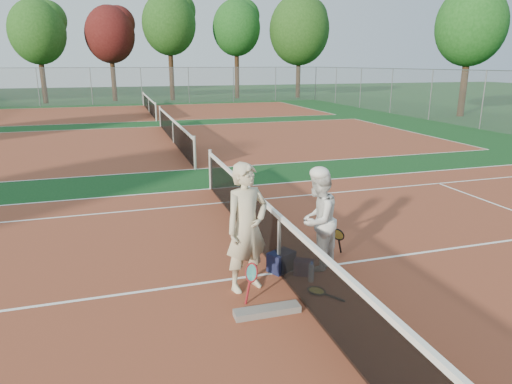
% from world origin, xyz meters
% --- Properties ---
extents(ground, '(130.00, 130.00, 0.00)m').
position_xyz_m(ground, '(0.00, 0.00, 0.00)').
color(ground, '#0F3815').
rests_on(ground, ground).
extents(court_main, '(23.77, 10.97, 0.01)m').
position_xyz_m(court_main, '(0.00, 0.00, 0.00)').
color(court_main, brown).
rests_on(court_main, ground).
extents(court_far_a, '(23.77, 10.97, 0.01)m').
position_xyz_m(court_far_a, '(0.00, 13.50, 0.00)').
color(court_far_a, brown).
rests_on(court_far_a, ground).
extents(court_far_b, '(23.77, 10.97, 0.01)m').
position_xyz_m(court_far_b, '(0.00, 27.00, 0.00)').
color(court_far_b, brown).
rests_on(court_far_b, ground).
extents(net_main, '(0.10, 10.98, 1.02)m').
position_xyz_m(net_main, '(0.00, 0.00, 0.51)').
color(net_main, black).
rests_on(net_main, ground).
extents(net_far_a, '(0.10, 10.98, 1.02)m').
position_xyz_m(net_far_a, '(0.00, 13.50, 0.51)').
color(net_far_a, black).
rests_on(net_far_a, ground).
extents(net_far_b, '(0.10, 10.98, 1.02)m').
position_xyz_m(net_far_b, '(0.00, 27.00, 0.51)').
color(net_far_b, black).
rests_on(net_far_b, ground).
extents(fence_back, '(32.00, 0.06, 3.00)m').
position_xyz_m(fence_back, '(0.00, 34.00, 1.50)').
color(fence_back, slate).
rests_on(fence_back, ground).
extents(player_a, '(0.83, 0.68, 1.98)m').
position_xyz_m(player_a, '(-0.64, -0.34, 0.99)').
color(player_a, '#C3B797').
rests_on(player_a, ground).
extents(player_b, '(1.04, 1.02, 1.69)m').
position_xyz_m(player_b, '(0.68, 0.03, 0.84)').
color(player_b, silver).
rests_on(player_b, ground).
extents(racket_red, '(0.28, 0.32, 0.59)m').
position_xyz_m(racket_red, '(-0.70, -0.77, 0.29)').
color(racket_red, maroon).
rests_on(racket_red, ground).
extents(racket_black_held, '(0.40, 0.40, 0.55)m').
position_xyz_m(racket_black_held, '(1.22, 0.31, 0.27)').
color(racket_black_held, black).
rests_on(racket_black_held, ground).
extents(racket_spare, '(0.57, 0.64, 0.06)m').
position_xyz_m(racket_spare, '(0.31, -0.82, 0.03)').
color(racket_spare, black).
rests_on(racket_spare, ground).
extents(sports_bag_navy, '(0.51, 0.45, 0.33)m').
position_xyz_m(sports_bag_navy, '(0.07, 0.07, 0.17)').
color(sports_bag_navy, black).
rests_on(sports_bag_navy, ground).
extents(sports_bag_purple, '(0.37, 0.34, 0.25)m').
position_xyz_m(sports_bag_purple, '(0.37, -0.17, 0.13)').
color(sports_bag_purple, black).
rests_on(sports_bag_purple, ground).
extents(net_cover_canvas, '(0.94, 0.23, 0.10)m').
position_xyz_m(net_cover_canvas, '(-0.59, -1.17, 0.05)').
color(net_cover_canvas, '#645F5B').
rests_on(net_cover_canvas, ground).
extents(water_bottle, '(0.09, 0.09, 0.30)m').
position_xyz_m(water_bottle, '(0.38, -0.45, 0.15)').
color(water_bottle, silver).
rests_on(water_bottle, ground).
extents(tree_back_1, '(4.59, 4.59, 8.49)m').
position_xyz_m(tree_back_1, '(-7.96, 37.18, 5.83)').
color(tree_back_1, '#382314').
rests_on(tree_back_1, ground).
extents(tree_back_maroon, '(4.32, 4.32, 8.28)m').
position_xyz_m(tree_back_maroon, '(-2.19, 38.10, 5.77)').
color(tree_back_maroon, '#382314').
rests_on(tree_back_maroon, ground).
extents(tree_back_3, '(4.81, 4.81, 9.53)m').
position_xyz_m(tree_back_3, '(2.98, 37.46, 6.73)').
color(tree_back_3, '#382314').
rests_on(tree_back_3, ground).
extents(tree_back_4, '(4.56, 4.56, 9.22)m').
position_xyz_m(tree_back_4, '(9.44, 38.15, 6.56)').
color(tree_back_4, '#382314').
rests_on(tree_back_4, ground).
extents(tree_back_5, '(5.84, 5.84, 9.82)m').
position_xyz_m(tree_back_5, '(15.53, 37.22, 6.45)').
color(tree_back_5, '#382314').
rests_on(tree_back_5, ground).
extents(tree_right_1, '(4.30, 4.30, 8.07)m').
position_xyz_m(tree_right_1, '(19.30, 18.34, 5.57)').
color(tree_right_1, '#382314').
rests_on(tree_right_1, ground).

